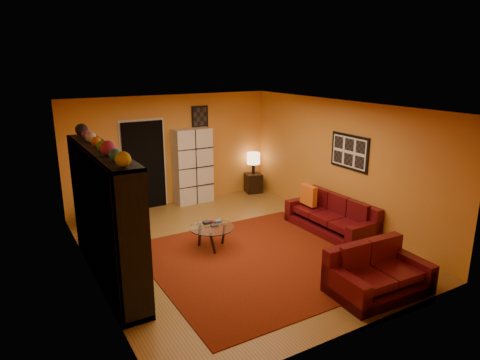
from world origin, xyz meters
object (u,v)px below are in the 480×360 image
storage_cabinet (193,166)px  table_lamp (253,159)px  coffee_table (212,229)px  loveseat (375,273)px  sofa (333,217)px  tv (109,218)px  side_table (253,183)px  entertainment_unit (105,216)px  bowl_chair (101,211)px

storage_cabinet → table_lamp: size_ratio=3.24×
coffee_table → loveseat: bearing=-60.8°
sofa → loveseat: bearing=-118.2°
tv → side_table: bearing=-57.5°
entertainment_unit → coffee_table: size_ratio=3.64×
entertainment_unit → table_lamp: entertainment_unit is taller
storage_cabinet → bowl_chair: (-2.33, -0.47, -0.58)m
sofa → side_table: size_ratio=3.96×
loveseat → tv: bearing=56.7°
table_lamp → bowl_chair: bearing=-174.0°
loveseat → side_table: (1.07, 5.17, -0.04)m
coffee_table → storage_cabinet: 2.81m
tv → storage_cabinet: storage_cabinet is taller
coffee_table → side_table: side_table is taller
table_lamp → tv: bearing=-147.5°
storage_cabinet → bowl_chair: bearing=-169.8°
storage_cabinet → bowl_chair: size_ratio=2.45×
sofa → coffee_table: size_ratio=2.40×
coffee_table → bowl_chair: size_ratio=1.11×
coffee_table → table_lamp: size_ratio=1.48×
loveseat → storage_cabinet: (-0.62, 5.22, 0.62)m
entertainment_unit → tv: bearing=-32.5°
coffee_table → entertainment_unit: bearing=-175.1°
entertainment_unit → loveseat: size_ratio=1.99×
coffee_table → bowl_chair: (-1.50, 2.16, -0.05)m
entertainment_unit → coffee_table: (1.90, 0.16, -0.68)m
loveseat → storage_cabinet: bearing=9.4°
entertainment_unit → side_table: size_ratio=6.00×
sofa → bowl_chair: size_ratio=2.68×
sofa → storage_cabinet: size_ratio=1.09×
side_table → storage_cabinet: bearing=178.3°
table_lamp → side_table: bearing=90.0°
storage_cabinet → tv: bearing=-134.7°
tv → side_table: size_ratio=2.00×
tv → entertainment_unit: bearing=57.5°
entertainment_unit → loveseat: entertainment_unit is taller
coffee_table → storage_cabinet: (0.82, 2.64, 0.53)m
tv → bowl_chair: size_ratio=1.35×
sofa → table_lamp: bearing=88.6°
bowl_chair → table_lamp: table_lamp is taller
coffee_table → table_lamp: bearing=45.9°
tv → sofa: 4.43m
bowl_chair → entertainment_unit: bearing=-99.7°
storage_cabinet → entertainment_unit: bearing=-135.5°
sofa → side_table: bearing=88.6°
tv → loveseat: size_ratio=0.66×
table_lamp → sofa: bearing=-90.1°
sofa → loveseat: same height
tv → storage_cabinet: (2.67, 2.83, -0.10)m
entertainment_unit → sofa: size_ratio=1.51×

